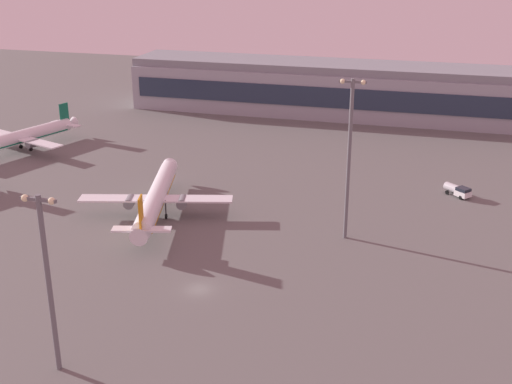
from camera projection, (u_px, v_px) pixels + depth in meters
The scene contains 7 objects.
ground_plane at pixel (199, 289), 106.76m from camera, with size 416.00×416.00×0.00m, color #605E5B.
terminal_building at pixel (338, 89), 211.05m from camera, with size 132.39×22.40×16.40m.
airplane_far_stand at pixel (156, 197), 134.12m from camera, with size 30.85×39.32×10.23m.
airplane_near_gate at pixel (18, 138), 174.84m from camera, with size 29.59×37.59×9.94m.
fuel_truck at pixel (458, 190), 145.05m from camera, with size 6.13×5.72×2.35m.
apron_light_west at pixel (47, 273), 82.04m from camera, with size 4.80×0.90×24.41m.
apron_light_east at pixel (349, 151), 119.23m from camera, with size 4.80×0.90×30.18m.
Camera 1 is at (34.14, -88.29, 52.58)m, focal length 46.67 mm.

